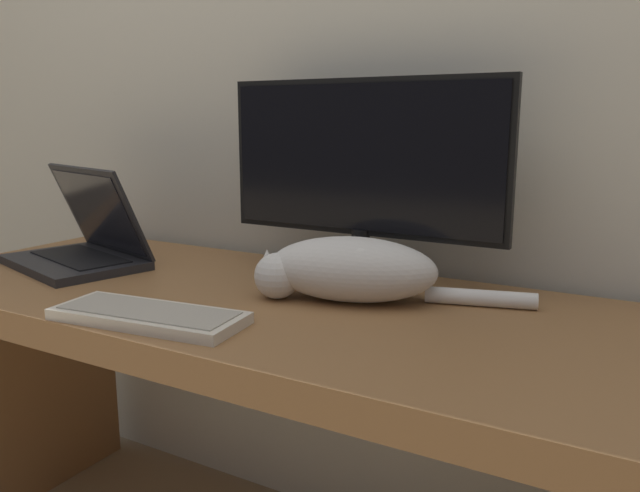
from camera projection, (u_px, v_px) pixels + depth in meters
wall_back at (340, 15)px, 1.48m from camera, size 6.40×0.06×2.60m
desk at (253, 357)px, 1.30m from camera, size 1.62×0.65×0.71m
monitor at (362, 177)px, 1.31m from camera, size 0.63×0.22×0.43m
laptop at (82, 246)px, 1.52m from camera, size 0.40×0.32×0.24m
external_keyboard at (149, 316)px, 1.10m from camera, size 0.36×0.17×0.02m
cat at (348, 269)px, 1.22m from camera, size 0.52×0.25×0.13m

